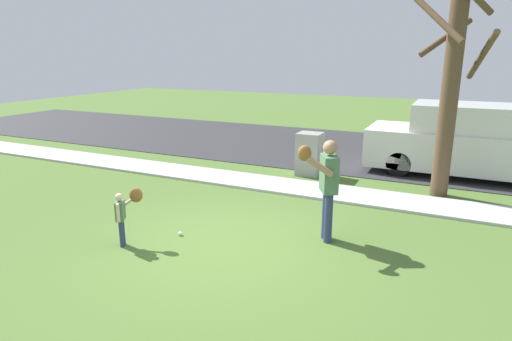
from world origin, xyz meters
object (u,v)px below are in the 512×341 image
utility_cabinet (309,154)px  person_child (126,209)px  parked_van_white (466,142)px  baseball (180,234)px  person_adult (327,181)px  street_tree_near (451,82)px

utility_cabinet → person_child: bearing=-103.7°
utility_cabinet → parked_van_white: bearing=24.9°
baseball → parked_van_white: bearing=55.6°
utility_cabinet → parked_van_white: 4.14m
person_adult → street_tree_near: 4.17m
person_adult → parked_van_white: size_ratio=0.36×
baseball → street_tree_near: bearing=47.8°
baseball → person_adult: bearing=20.9°
person_adult → parked_van_white: bearing=-139.8°
baseball → person_child: bearing=-130.1°
person_adult → street_tree_near: bearing=-144.3°
person_adult → baseball: (-2.39, -0.91, -1.05)m
utility_cabinet → parked_van_white: parked_van_white is taller
utility_cabinet → street_tree_near: (3.27, -0.41, 1.99)m
parked_van_white → utility_cabinet: bearing=24.9°
person_adult → utility_cabinet: 4.30m
street_tree_near → person_child: bearing=-131.9°
person_adult → person_child: person_adult is taller
person_adult → parked_van_white: 6.06m
person_child → parked_van_white: size_ratio=0.20×
person_child → street_tree_near: 7.17m
person_child → utility_cabinet: bearing=46.9°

